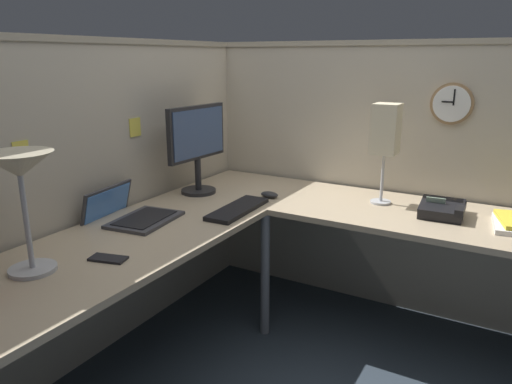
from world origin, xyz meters
The scene contains 15 objects.
ground_plane centered at (0.00, 0.00, 0.00)m, with size 6.80×6.80×0.00m, color #2D3842.
cubicle_wall_back centered at (-0.36, 0.87, 0.79)m, with size 2.57×0.12×1.58m.
cubicle_wall_right centered at (0.87, -0.27, 0.79)m, with size 0.12×2.37×1.58m.
desk centered at (-0.15, -0.05, 0.63)m, with size 2.35×2.15×0.73m.
monitor centered at (0.23, 0.64, 1.02)m, with size 0.46×0.20×0.50m.
laptop centered at (-0.32, 0.66, 0.75)m, with size 0.38×0.42×0.22m.
keyboard centered at (0.05, 0.26, 0.74)m, with size 0.43×0.14×0.02m, color black.
computer_mouse centered at (0.34, 0.23, 0.75)m, with size 0.06×0.10×0.03m, color #232326.
desk_lamp_dome centered at (-0.94, 0.53, 1.09)m, with size 0.24×0.24×0.44m.
cell_phone centered at (-0.72, 0.37, 0.73)m, with size 0.07×0.14×0.01m, color black.
office_phone centered at (0.46, -0.67, 0.77)m, with size 0.20×0.21×0.11m.
desk_lamp_paper centered at (0.55, -0.33, 1.11)m, with size 0.13×0.13×0.53m.
wall_clock centered at (0.82, -0.60, 1.25)m, with size 0.04×0.22×0.22m.
pinned_note_leftmost centered at (-0.07, 0.82, 1.13)m, with size 0.08×0.00×0.10m, color #EAD84C.
pinned_note_middle centered at (-0.73, 0.82, 1.13)m, with size 0.07×0.00×0.06m, color #EAD84C.
Camera 1 is at (-1.94, -0.99, 1.49)m, focal length 33.91 mm.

